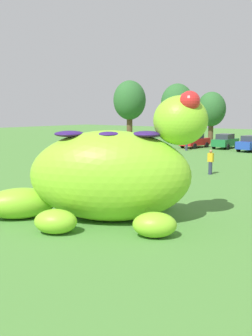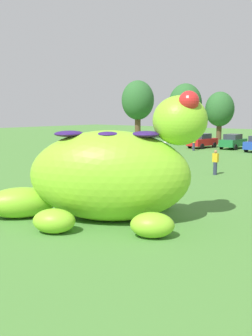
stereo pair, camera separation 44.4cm
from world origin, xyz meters
TOP-DOWN VIEW (x-y plane):
  - ground_plane at (0.00, 0.00)m, footprint 160.00×160.00m
  - giant_inflatable_creature at (0.60, -0.62)m, footprint 8.04×8.60m
  - car_red at (-11.86, 29.03)m, footprint 2.25×4.25m
  - car_green at (-8.58, 30.40)m, footprint 1.99×4.13m
  - car_blue at (-4.96, 29.14)m, footprint 2.30×4.27m
  - tree_far_left at (-27.94, 36.87)m, footprint 5.17×5.17m
  - tree_left at (-18.46, 35.77)m, footprint 4.63×4.63m
  - tree_mid_left at (-13.91, 37.30)m, footprint 3.94×3.94m
  - spectator_mid_field at (-1.42, 12.22)m, footprint 0.38×0.26m
  - spectator_by_cars at (-10.97, 25.56)m, footprint 0.38×0.26m
  - spectator_wandering at (-9.91, 18.49)m, footprint 0.38×0.26m

SIDE VIEW (x-z plane):
  - ground_plane at x=0.00m, z-range 0.00..0.00m
  - spectator_mid_field at x=-1.42m, z-range 0.00..1.71m
  - spectator_by_cars at x=-10.97m, z-range 0.00..1.71m
  - spectator_wandering at x=-9.91m, z-range 0.00..1.71m
  - car_red at x=-11.86m, z-range 0.00..1.72m
  - car_green at x=-8.58m, z-range 0.00..1.72m
  - car_blue at x=-4.96m, z-range 0.00..1.72m
  - giant_inflatable_creature at x=0.60m, z-range -0.68..4.38m
  - tree_mid_left at x=-13.91m, z-range 1.08..8.06m
  - tree_left at x=-18.46m, z-range 1.26..9.48m
  - tree_far_left at x=-27.94m, z-range 1.41..10.59m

